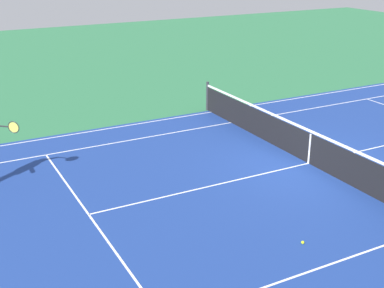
{
  "coord_description": "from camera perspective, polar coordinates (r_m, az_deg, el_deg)",
  "views": [
    {
      "loc": [
        9.23,
        10.38,
        5.71
      ],
      "look_at": [
        3.3,
        -0.81,
        0.9
      ],
      "focal_mm": 48.61,
      "sensor_mm": 36.0,
      "label": 1
    }
  ],
  "objects": [
    {
      "name": "ground_plane",
      "position": [
        15.02,
        12.68,
        -2.08
      ],
      "size": [
        60.0,
        60.0,
        0.0
      ],
      "primitive_type": "plane",
      "color": "#2D7247"
    },
    {
      "name": "court_line_markings",
      "position": [
        15.02,
        12.68,
        -2.07
      ],
      "size": [
        23.85,
        11.05,
        0.01
      ],
      "color": "white",
      "rests_on": "ground_plane"
    },
    {
      "name": "court_slab",
      "position": [
        15.02,
        12.68,
        -2.08
      ],
      "size": [
        24.2,
        11.4,
        0.0
      ],
      "primitive_type": "cube",
      "color": "navy",
      "rests_on": "ground_plane"
    },
    {
      "name": "tennis_ball",
      "position": [
        11.09,
        12.05,
        -10.51
      ],
      "size": [
        0.07,
        0.07,
        0.07
      ],
      "primitive_type": "sphere",
      "color": "#CCE01E",
      "rests_on": "ground_plane"
    },
    {
      "name": "tennis_net",
      "position": [
        14.84,
        12.82,
        -0.33
      ],
      "size": [
        0.1,
        11.7,
        1.08
      ],
      "color": "#2D2D33",
      "rests_on": "ground_plane"
    }
  ]
}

